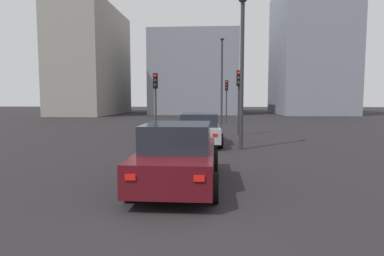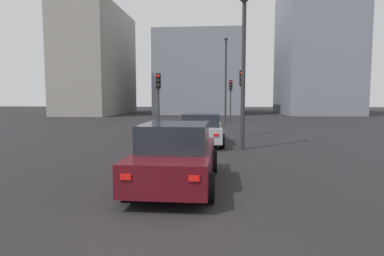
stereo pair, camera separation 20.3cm
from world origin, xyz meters
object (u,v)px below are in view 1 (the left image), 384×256
at_px(car_silver_lead, 199,129).
at_px(traffic_light_far_left, 227,92).
at_px(car_maroon_second, 178,155).
at_px(traffic_light_near_left, 239,89).
at_px(traffic_light_near_right, 155,90).
at_px(street_lamp_far, 242,59).
at_px(street_lamp_kerbside, 222,73).

height_order(car_silver_lead, traffic_light_far_left, traffic_light_far_left).
distance_m(car_maroon_second, traffic_light_near_left, 11.60).
distance_m(car_silver_lead, car_maroon_second, 7.43).
height_order(car_maroon_second, traffic_light_near_right, traffic_light_near_right).
bearing_deg(car_maroon_second, traffic_light_far_left, -4.84).
relative_size(traffic_light_near_right, street_lamp_far, 0.58).
bearing_deg(street_lamp_kerbside, traffic_light_near_right, 152.95).
bearing_deg(traffic_light_near_right, street_lamp_kerbside, 147.90).
height_order(traffic_light_near_left, street_lamp_far, street_lamp_far).
bearing_deg(traffic_light_near_left, traffic_light_near_right, -87.53).
bearing_deg(street_lamp_kerbside, car_silver_lead, 173.59).
xyz_separation_m(traffic_light_near_left, traffic_light_far_left, (10.65, 0.27, 0.02)).
relative_size(car_silver_lead, street_lamp_far, 0.73).
relative_size(car_maroon_second, street_lamp_far, 0.71).
relative_size(car_silver_lead, traffic_light_near_left, 1.22).
distance_m(traffic_light_near_right, street_lamp_far, 7.24).
height_order(car_maroon_second, traffic_light_near_left, traffic_light_near_left).
height_order(traffic_light_near_right, traffic_light_far_left, traffic_light_far_left).
distance_m(street_lamp_kerbside, street_lamp_far, 13.55).
bearing_deg(car_maroon_second, street_lamp_kerbside, -4.05).
bearing_deg(street_lamp_kerbside, car_maroon_second, 175.42).
xyz_separation_m(traffic_light_near_left, street_lamp_far, (-5.34, 0.29, 1.06)).
distance_m(car_maroon_second, street_lamp_kerbside, 19.75).
distance_m(traffic_light_near_left, traffic_light_near_right, 4.89).
bearing_deg(street_lamp_kerbside, traffic_light_near_left, -174.62).
distance_m(traffic_light_near_left, street_lamp_far, 5.45).
xyz_separation_m(car_silver_lead, traffic_light_near_left, (3.76, -2.12, 2.00)).
bearing_deg(traffic_light_near_left, car_silver_lead, -25.28).
distance_m(car_silver_lead, street_lamp_far, 3.90).
height_order(traffic_light_near_left, street_lamp_kerbside, street_lamp_kerbside).
distance_m(traffic_light_near_left, traffic_light_far_left, 10.65).
bearing_deg(traffic_light_near_right, car_maroon_second, 7.69).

